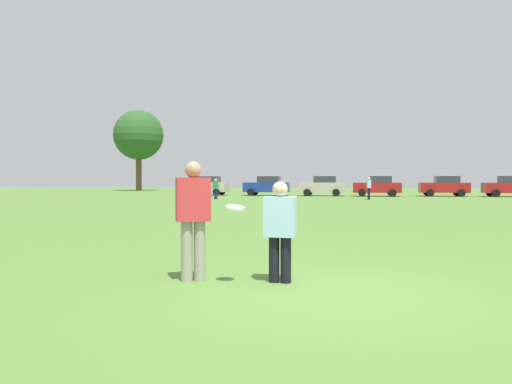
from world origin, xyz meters
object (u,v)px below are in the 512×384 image
Objects in this scene: player_defender at (280,226)px; parked_car_mid_right at (377,186)px; parked_car_near_right at (444,186)px; bystander_far_jogger at (369,187)px; parked_car_mid_left at (267,186)px; bystander_field_marshal at (216,188)px; player_thrower at (193,214)px; frisbee at (235,208)px; parked_car_center at (323,186)px; parked_car_near_left at (207,186)px; parked_car_far_right at (510,186)px.

player_defender is 0.34× the size of parked_car_mid_right.
bystander_far_jogger is (-6.59, -8.97, 0.04)m from parked_car_near_right.
bystander_field_marshal is (-2.05, -9.26, -0.05)m from parked_car_mid_left.
player_thrower is 0.41× the size of parked_car_near_right.
parked_car_mid_left reaches higher than frisbee.
frisbee is 0.06× the size of parked_car_mid_left.
player_defender is 0.34× the size of parked_car_center.
parked_car_near_right reaches higher than frisbee.
parked_car_center is (-2.47, 38.56, -0.16)m from frisbee.
player_thrower is at bearing -171.25° from player_defender.
player_thrower is at bearing -79.59° from parked_car_mid_left.
parked_car_mid_right reaches higher than bystander_field_marshal.
parked_car_near_left is at bearing 109.64° from frisbee.
parked_car_mid_right and parked_car_near_right have the same top height.
player_thrower is 0.41× the size of parked_car_far_right.
bystander_far_jogger is at bearing -143.09° from parked_car_far_right.
parked_car_near_left is 16.05m from parked_car_mid_right.
parked_car_mid_left is 2.49× the size of bystander_far_jogger.
bystander_far_jogger is at bearing -38.17° from parked_car_mid_left.
parked_car_mid_right reaches higher than player_defender.
player_thrower is 0.41× the size of parked_car_mid_right.
player_defender is 0.34× the size of parked_car_near_left.
parked_car_mid_left and parked_car_mid_right have the same top height.
player_thrower is at bearing -109.80° from parked_car_far_right.
player_thrower is 1.02× the size of bystander_far_jogger.
parked_car_near_right is at bearing 53.70° from bystander_far_jogger.
parked_car_near_left is 2.74× the size of bystander_field_marshal.
player_thrower is at bearing -102.69° from parked_car_near_right.
parked_car_far_right is at bearing 24.92° from bystander_field_marshal.
bystander_far_jogger is (15.32, -7.23, 0.04)m from parked_car_near_left.
parked_car_center is 11.96m from bystander_field_marshal.
parked_car_mid_right is 1.00× the size of parked_car_near_right.
parked_car_mid_right is 6.03m from parked_car_near_right.
frisbee is 38.58m from parked_car_mid_right.
player_defender is 41.71m from parked_car_far_right.
parked_car_mid_right is at bearing -166.57° from parked_car_near_right.
parked_car_mid_right is (16.04, 0.34, 0.00)m from parked_car_near_left.
parked_car_far_right is (5.37, 0.02, 0.00)m from parked_car_near_right.
parked_car_mid_left is 9.49m from bystander_field_marshal.
frisbee is 0.16× the size of bystander_far_jogger.
parked_car_mid_right is at bearing 86.40° from frisbee.
parked_car_mid_right is at bearing 1.22° from parked_car_near_left.
parked_car_center is 1.00× the size of parked_car_mid_right.
parked_car_mid_right reaches higher than bystander_far_jogger.
player_defender is 5.26× the size of frisbee.
parked_car_center is 16.19m from parked_car_far_right.
parked_car_far_right is at bearing 4.30° from parked_car_mid_left.
parked_car_far_right is (11.24, 1.42, 0.00)m from parked_car_mid_right.
parked_car_near_left is at bearing 113.09° from bystander_field_marshal.
player_defender is 0.93× the size of bystander_field_marshal.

